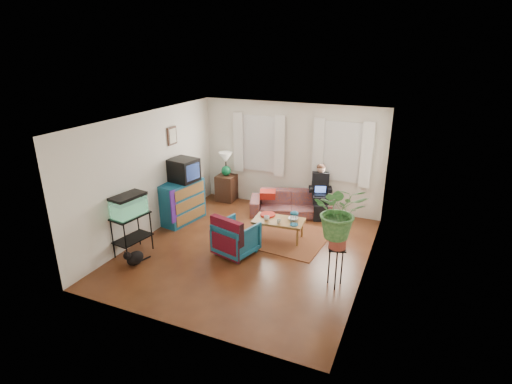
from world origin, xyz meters
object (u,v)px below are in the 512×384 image
at_px(aquarium_stand, 132,235).
at_px(coffee_table, 279,229).
at_px(sofa, 291,200).
at_px(side_table, 227,188).
at_px(dresser, 181,201).
at_px(armchair, 236,236).
at_px(plant_stand, 336,267).

relative_size(aquarium_stand, coffee_table, 0.78).
xyz_separation_m(sofa, coffee_table, (0.19, -1.33, -0.16)).
height_order(side_table, dresser, dresser).
xyz_separation_m(side_table, armchair, (1.49, -2.47, 0.03)).
xyz_separation_m(side_table, dresser, (-0.34, -1.58, 0.14)).
height_order(sofa, armchair, sofa).
bearing_deg(coffee_table, aquarium_stand, -148.81).
bearing_deg(coffee_table, side_table, 137.88).
bearing_deg(aquarium_stand, sofa, 63.04).
relative_size(sofa, side_table, 2.81).
bearing_deg(sofa, aquarium_stand, -145.24).
bearing_deg(coffee_table, dresser, 175.98).
bearing_deg(coffee_table, plant_stand, -45.17).
xyz_separation_m(armchair, plant_stand, (2.02, -0.36, -0.00)).
height_order(dresser, aquarium_stand, dresser).
bearing_deg(plant_stand, sofa, 122.74).
distance_m(side_table, coffee_table, 2.56).
bearing_deg(armchair, dresser, -10.87).
bearing_deg(plant_stand, coffee_table, 139.46).
height_order(side_table, coffee_table, side_table).
xyz_separation_m(armchair, coffee_table, (0.54, 0.91, -0.15)).
distance_m(sofa, coffee_table, 1.35).
bearing_deg(dresser, aquarium_stand, -80.62).
distance_m(coffee_table, plant_stand, 1.96).
xyz_separation_m(side_table, plant_stand, (3.51, -2.82, 0.02)).
relative_size(armchair, plant_stand, 1.00).
relative_size(sofa, coffee_table, 1.83).
distance_m(sofa, armchair, 2.27).
relative_size(dresser, armchair, 1.46).
bearing_deg(plant_stand, dresser, 162.11).
distance_m(side_table, aquarium_stand, 3.29).
relative_size(sofa, aquarium_stand, 2.36).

